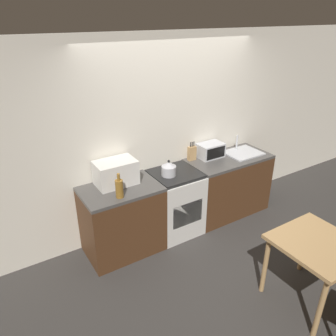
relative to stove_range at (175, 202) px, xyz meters
The scene contains 12 objects.
ground_plane 0.87m from the stove_range, 78.45° to the right, with size 16.00×16.00×0.00m, color #33302D.
wall_back 0.93m from the stove_range, 66.42° to the left, with size 10.00×0.06×2.60m.
counter_left_run 0.78m from the stove_range, behind, with size 0.94×0.62×0.90m.
counter_right_run 0.93m from the stove_range, ahead, with size 1.24×0.62×0.90m.
stove_range is the anchor object (origin of this frame).
kettle 0.56m from the stove_range, behind, with size 0.19×0.19×0.21m.
microwave 0.99m from the stove_range, behind, with size 0.49×0.32×0.30m.
bottle 1.06m from the stove_range, 167.76° to the right, with size 0.09×0.09×0.29m.
knife_block 0.73m from the stove_range, 27.31° to the left, with size 0.12×0.06×0.27m.
toaster_oven 0.92m from the stove_range, 12.92° to the left, with size 0.36×0.25×0.20m.
sink_basin 1.29m from the stove_range, ahead, with size 0.51×0.42×0.24m.
dining_table 1.87m from the stove_range, 73.72° to the right, with size 0.76×0.78×0.75m.
Camera 1 is at (-2.26, -2.45, 2.79)m, focal length 35.00 mm.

